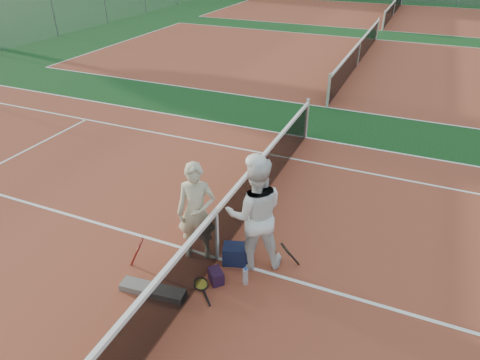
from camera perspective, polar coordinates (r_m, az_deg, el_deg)
name	(u,v)px	position (r m, az deg, el deg)	size (l,w,h in m)	color
ground	(218,258)	(7.52, -3.00, -10.40)	(130.00, 130.00, 0.00)	#0F3915
court_main	(218,258)	(7.52, -3.00, -10.38)	(23.77, 10.97, 0.01)	brown
court_far_a	(357,65)	(19.39, 15.35, 14.55)	(23.77, 10.97, 0.01)	brown
court_far_b	(393,16)	(32.56, 19.72, 19.93)	(23.77, 10.97, 0.01)	brown
net_main	(217,235)	(7.20, -3.11, -7.31)	(0.10, 10.98, 1.02)	black
net_far_a	(359,53)	(19.27, 15.56, 15.99)	(0.10, 10.98, 1.02)	black
net_far_b	(394,8)	(32.49, 19.88, 20.80)	(0.10, 10.98, 1.02)	black
player_a	(196,212)	(7.10, -5.82, -4.28)	(0.65, 0.43, 1.78)	#BDB492
player_b	(255,214)	(6.85, 2.00, -4.52)	(0.96, 0.75, 1.98)	white
racket_red	(141,253)	(7.38, -13.07, -9.41)	(0.28, 0.27, 0.56)	maroon
racket_black_held	(285,256)	(7.20, 6.07, -10.06)	(0.36, 0.27, 0.52)	black
racket_spare	(201,284)	(7.03, -5.25, -13.70)	(0.60, 0.27, 0.06)	black
sports_bag_navy	(236,254)	(7.33, -0.55, -9.86)	(0.43, 0.29, 0.34)	black
sports_bag_purple	(216,276)	(7.03, -3.22, -12.68)	(0.28, 0.19, 0.23)	black
net_cover_canvas	(153,290)	(7.01, -11.56, -14.18)	(1.06, 0.24, 0.11)	#625C59
water_bottle	(245,277)	(6.95, 0.73, -12.77)	(0.09, 0.09, 0.30)	#C5E0F9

